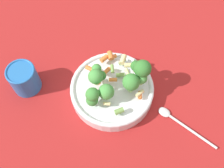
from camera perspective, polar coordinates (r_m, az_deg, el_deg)
ground_plane at (r=0.77m, az=0.00°, el=-2.00°), size 3.00×3.00×0.00m
bowl at (r=0.75m, az=0.00°, el=-1.22°), size 0.24×0.24×0.04m
pasta_salad at (r=0.69m, az=1.19°, el=0.86°), size 0.18×0.19×0.09m
cup at (r=0.79m, az=-18.63°, el=1.17°), size 0.08×0.08×0.09m
spoon at (r=0.75m, az=13.83°, el=-7.70°), size 0.17×0.09×0.01m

